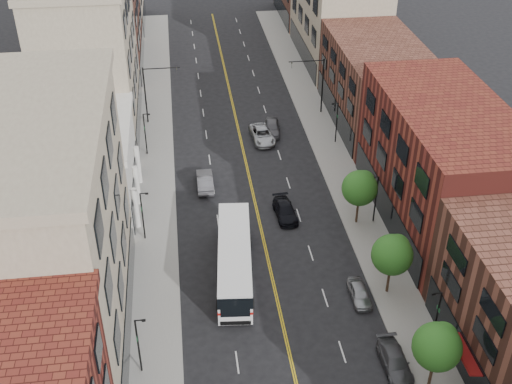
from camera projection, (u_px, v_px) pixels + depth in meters
name	position (u px, v px, depth m)	size (l,w,h in m)	color
sidewalk_left	(156.00, 176.00, 69.32)	(4.00, 110.00, 0.15)	gray
sidewalk_right	(337.00, 164.00, 71.46)	(4.00, 110.00, 0.15)	gray
bldg_l_tanoffice	(46.00, 239.00, 45.43)	(10.00, 22.00, 18.00)	gray
bldg_l_white	(81.00, 169.00, 63.10)	(10.00, 14.00, 8.00)	silver
bldg_l_far_a	(89.00, 57.00, 74.44)	(10.00, 20.00, 18.00)	gray
bldg_l_far_b	(103.00, 15.00, 91.84)	(10.00, 20.00, 15.00)	#582F23
bldg_r_mid	(442.00, 165.00, 59.84)	(10.00, 22.00, 12.00)	maroon
bldg_r_far_a	(377.00, 84.00, 77.80)	(10.00, 20.00, 10.00)	#582F23
bldg_r_far_b	(337.00, 13.00, 94.10)	(10.00, 22.00, 14.00)	gray
tree_r_1	(438.00, 345.00, 43.54)	(3.40, 3.40, 5.59)	black
tree_r_2	(393.00, 253.00, 51.83)	(3.40, 3.40, 5.59)	black
tree_r_3	(360.00, 187.00, 60.11)	(3.40, 3.40, 5.59)	black
lamp_l_1	(139.00, 343.00, 45.25)	(0.81, 0.55, 5.05)	black
lamp_l_2	(143.00, 213.00, 58.51)	(0.81, 0.55, 5.05)	black
lamp_l_3	(145.00, 132.00, 71.77)	(0.81, 0.55, 5.05)	black
lamp_r_1	(437.00, 315.00, 47.60)	(0.81, 0.55, 5.05)	black
lamp_r_2	(376.00, 196.00, 60.86)	(0.81, 0.55, 5.05)	black
lamp_r_3	(336.00, 120.00, 74.12)	(0.81, 0.55, 5.05)	black
signal_mast_left	(151.00, 88.00, 77.55)	(4.49, 0.18, 7.20)	black
signal_mast_right	(317.00, 80.00, 79.76)	(4.49, 0.18, 7.20)	black
city_bus	(235.00, 258.00, 54.86)	(3.92, 12.88, 3.26)	silver
car_parked_mid	(395.00, 361.00, 46.85)	(1.85, 4.55, 1.32)	#48494D
car_parked_far	(359.00, 293.00, 52.99)	(1.50, 3.73, 1.27)	#989A9F
car_lane_behind	(205.00, 181.00, 67.27)	(1.65, 4.74, 1.56)	#57575D
car_lane_a	(285.00, 211.00, 62.87)	(1.88, 4.63, 1.34)	black
car_lane_b	(262.00, 135.00, 75.88)	(2.50, 5.41, 1.50)	#ABAFB3
car_lane_c	(272.00, 127.00, 77.38)	(1.81, 4.49, 1.53)	#535257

